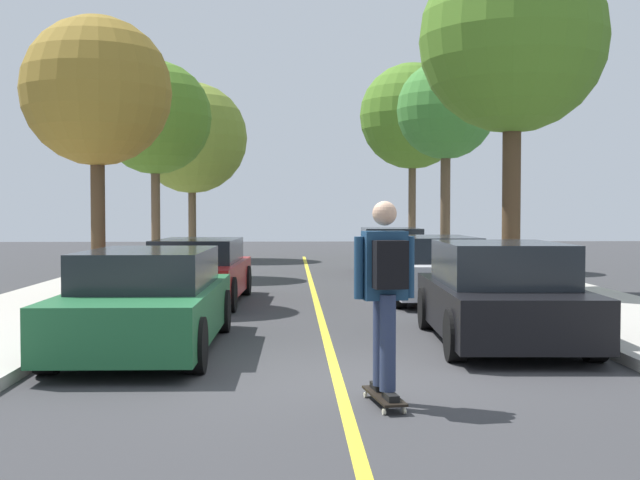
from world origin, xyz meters
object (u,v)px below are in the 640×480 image
parked_car_left_nearest (148,301)px  parked_car_left_near (197,271)px  street_tree_right_near (446,111)px  street_tree_left_near (155,118)px  street_tree_right_nearest (513,41)px  fire_hydrant (503,276)px  skateboarder (385,285)px  street_tree_left_nearest (97,92)px  parked_car_right_far (391,251)px  street_tree_right_far (412,116)px  parked_car_right_near (431,268)px  skateboard (384,396)px  parked_car_right_nearest (500,295)px  street_tree_left_far (192,138)px  streetlamp (507,140)px

parked_car_left_nearest → parked_car_left_near: bearing=90.0°
street_tree_right_near → street_tree_left_near: bearing=-164.6°
street_tree_right_nearest → fire_hydrant: street_tree_right_nearest is taller
skateboarder → street_tree_left_nearest: bearing=119.2°
parked_car_right_far → street_tree_right_nearest: bearing=-73.1°
parked_car_left_nearest → street_tree_right_far: size_ratio=0.61×
street_tree_right_near → parked_car_right_near: bearing=-102.8°
street_tree_left_nearest → skateboarder: street_tree_left_nearest is taller
street_tree_left_near → parked_car_left_near: bearing=-73.3°
street_tree_left_nearest → street_tree_right_near: 12.34m
skateboard → skateboarder: size_ratio=0.48×
street_tree_left_nearest → street_tree_right_near: bearing=46.6°
street_tree_right_far → parked_car_right_near: bearing=-97.0°
parked_car_left_near → street_tree_right_nearest: 8.27m
parked_car_right_nearest → street_tree_left_nearest: size_ratio=0.77×
parked_car_right_near → skateboarder: size_ratio=2.41×
parked_car_right_far → street_tree_right_near: (1.85, 1.35, 4.24)m
street_tree_left_far → skateboarder: street_tree_left_far is taller
parked_car_left_nearest → street_tree_left_far: street_tree_left_far is taller
parked_car_right_nearest → parked_car_left_near: bearing=132.8°
parked_car_left_nearest → street_tree_right_nearest: street_tree_right_nearest is taller
parked_car_left_near → parked_car_right_far: 8.60m
parked_car_right_nearest → skateboarder: (-2.01, -3.54, 0.47)m
skateboard → street_tree_right_nearest: bearing=68.3°
parked_car_left_near → street_tree_left_near: (-1.85, 6.18, 3.75)m
street_tree_left_far → street_tree_left_nearest: bearing=-90.0°
street_tree_right_nearest → skateboarder: bearing=-111.6°
parked_car_left_near → street_tree_right_nearest: bearing=9.1°
street_tree_right_nearest → skateboarder: (-3.86, -9.75, -4.33)m
parked_car_right_near → skateboard: bearing=-102.6°
parked_car_left_nearest → parked_car_right_far: (4.77, 12.67, 0.01)m
skateboard → street_tree_right_far: bearing=80.9°
street_tree_left_nearest → parked_car_right_nearest: bearing=-35.5°
street_tree_right_nearest → fire_hydrant: (-0.35, -0.69, -4.99)m
street_tree_left_far → parked_car_right_nearest: bearing=-71.3°
parked_car_left_near → skateboard: (2.75, -8.66, -0.54)m
parked_car_left_nearest → fire_hydrant: bearing=43.2°
skateboarder → street_tree_left_far: bearing=101.3°
street_tree_left_near → street_tree_right_near: size_ratio=0.92×
parked_car_right_nearest → street_tree_left_near: size_ratio=0.72×
parked_car_right_near → street_tree_left_near: street_tree_left_near is taller
fire_hydrant → street_tree_right_near: bearing=87.5°
parked_car_right_nearest → street_tree_right_far: size_ratio=0.56×
skateboard → skateboarder: bearing=-81.1°
street_tree_left_nearest → skateboard: bearing=-60.8°
streetlamp → parked_car_right_near: bearing=-158.0°
street_tree_right_near → skateboarder: (-3.86, -17.21, -3.76)m
street_tree_left_far → street_tree_left_near: bearing=-90.0°
parked_car_left_near → parked_car_right_nearest: (4.76, -5.15, 0.04)m
streetlamp → skateboarder: 10.68m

